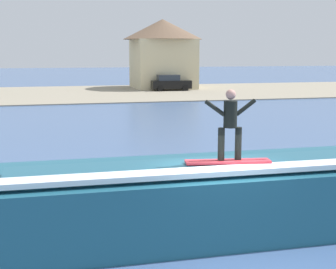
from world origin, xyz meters
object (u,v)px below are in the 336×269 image
(wave_crest, at_px, (192,198))
(car_far_shore, at_px, (170,83))
(house_gabled_white, at_px, (163,50))
(surfboard, at_px, (228,162))
(surfer, at_px, (230,121))

(wave_crest, relative_size, car_far_shore, 2.33)
(wave_crest, xyz_separation_m, car_far_shore, (10.27, 42.99, 0.09))
(wave_crest, distance_m, car_far_shore, 44.20)
(car_far_shore, bearing_deg, wave_crest, -103.43)
(house_gabled_white, bearing_deg, wave_crest, -102.45)
(surfboard, relative_size, car_far_shore, 0.46)
(surfer, bearing_deg, wave_crest, 146.46)
(wave_crest, xyz_separation_m, surfboard, (0.71, -0.54, 1.00))
(wave_crest, height_order, surfboard, surfboard)
(car_far_shore, bearing_deg, house_gabled_white, 87.93)
(surfboard, relative_size, surfer, 1.23)
(wave_crest, distance_m, surfboard, 1.34)
(car_far_shore, distance_m, house_gabled_white, 5.58)
(surfboard, xyz_separation_m, house_gabled_white, (9.70, 47.73, 2.75))
(wave_crest, bearing_deg, surfer, -33.54)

